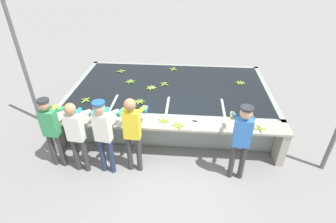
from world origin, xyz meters
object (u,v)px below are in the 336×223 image
Objects in this scene: banana_bunch_floating_4 at (121,71)px; support_post_left at (23,65)px; banana_bunch_floating_2 at (164,84)px; banana_bunch_floating_5 at (151,88)px; worker_1 at (76,132)px; worker_2 at (104,131)px; banana_bunch_floating_6 at (85,100)px; banana_bunch_floating_7 at (240,83)px; knife_0 at (198,121)px; banana_bunch_ledge_0 at (260,128)px; knife_1 at (78,116)px; worker_3 at (133,129)px; banana_bunch_floating_0 at (130,82)px; banana_bunch_ledge_2 at (178,126)px; banana_bunch_floating_1 at (173,69)px; banana_bunch_ledge_1 at (164,121)px; worker_4 at (241,136)px; worker_0 at (52,127)px; banana_bunch_floating_3 at (139,102)px.

support_post_left is at bearing -144.21° from banana_bunch_floating_4.
banana_bunch_floating_2 is 0.40m from banana_bunch_floating_5.
worker_1 is 0.97× the size of worker_2.
banana_bunch_floating_6 is 1.74m from support_post_left.
knife_0 is at bearing -120.96° from banana_bunch_floating_7.
knife_1 is at bearing 177.74° from banana_bunch_ledge_0.
worker_3 is 2.45m from banana_bunch_floating_0.
banana_bunch_ledge_2 is 4.09m from support_post_left.
banana_bunch_floating_1 is 3.35m from knife_1.
worker_3 is 6.32× the size of banana_bunch_floating_6.
banana_bunch_floating_4 is at bearing 107.57° from worker_3.
banana_bunch_floating_4 is 0.98× the size of banana_bunch_ledge_1.
support_post_left is (-2.42, 1.71, 0.58)m from worker_2.
banana_bunch_ledge_1 is (-1.52, 0.58, -0.14)m from worker_4.
worker_3 is at bearing -155.20° from knife_0.
worker_4 is at bearing -18.19° from support_post_left.
banana_bunch_floating_1 is 0.95× the size of banana_bunch_ledge_0.
banana_bunch_ledge_2 reaches higher than banana_bunch_floating_1.
worker_2 is 3.13m from banana_bunch_ledge_0.
banana_bunch_floating_0 and banana_bunch_floating_5 have the same top height.
worker_4 is at bearing -10.44° from knife_1.
banana_bunch_floating_5 is 0.99× the size of banana_bunch_ledge_0.
worker_4 reaches higher than banana_bunch_floating_5.
banana_bunch_ledge_1 is (1.11, -1.84, 0.00)m from banana_bunch_floating_0.
banana_bunch_floating_4 is at bearing 150.91° from banana_bunch_floating_2.
worker_0 is 3.73m from worker_4.
banana_bunch_ledge_2 is (0.30, -2.94, 0.00)m from banana_bunch_floating_1.
worker_0 is 1.00× the size of worker_1.
knife_0 is at bearing 141.05° from worker_4.
worker_1 is 3.68m from banana_bunch_ledge_0.
knife_0 is (-1.25, 0.16, -0.01)m from banana_bunch_ledge_0.
worker_3 is at bearing -99.65° from banana_bunch_floating_2.
knife_0 is (0.89, -1.71, -0.01)m from banana_bunch_floating_2.
banana_bunch_ledge_1 is at bearing -16.95° from support_post_left.
banana_bunch_floating_3 is at bearing 161.59° from banana_bunch_ledge_0.
banana_bunch_floating_2 and banana_bunch_floating_7 have the same top height.
banana_bunch_floating_6 is (-0.87, 1.36, -0.14)m from worker_2.
worker_0 is 2.99m from knife_0.
worker_3 reaches higher than knife_1.
banana_bunch_ledge_0 is at bearing -18.41° from banana_bunch_floating_3.
banana_bunch_ledge_1 reaches higher than banana_bunch_floating_3.
banana_bunch_floating_7 is at bearing 18.27° from banana_bunch_floating_6.
worker_1 reaches higher than banana_bunch_floating_5.
worker_0 is 2.27m from banana_bunch_ledge_1.
banana_bunch_floating_1 is at bearing 114.05° from worker_4.
worker_2 reaches higher than banana_bunch_floating_7.
banana_bunch_floating_7 is at bearing 27.31° from knife_1.
banana_bunch_ledge_0 is (2.46, -1.63, 0.00)m from banana_bunch_floating_5.
banana_bunch_ledge_1 is 0.92× the size of knife_1.
banana_bunch_ledge_1 reaches higher than banana_bunch_floating_2.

